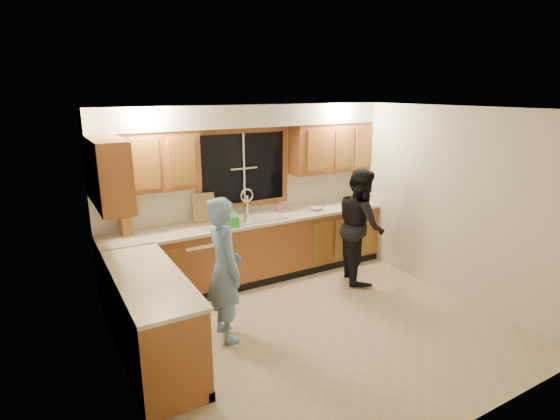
{
  "coord_description": "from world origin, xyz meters",
  "views": [
    {
      "loc": [
        -2.64,
        -3.75,
        2.69
      ],
      "look_at": [
        -0.11,
        0.65,
        1.29
      ],
      "focal_mm": 28.0,
      "sensor_mm": 36.0,
      "label": 1
    }
  ],
  "objects_px": {
    "dish_crate": "(226,220)",
    "bowl": "(317,209)",
    "dishwasher": "(198,264)",
    "woman": "(360,225)",
    "sink": "(253,222)",
    "soap_bottle": "(279,206)",
    "stove": "(166,346)",
    "man": "(224,269)",
    "knife_block": "(125,226)"
  },
  "relations": [
    {
      "from": "dish_crate",
      "to": "bowl",
      "type": "xyz_separation_m",
      "value": [
        1.51,
        0.04,
        -0.05
      ]
    },
    {
      "from": "dish_crate",
      "to": "bowl",
      "type": "relative_size",
      "value": 1.68
    },
    {
      "from": "dishwasher",
      "to": "woman",
      "type": "distance_m",
      "value": 2.34
    },
    {
      "from": "woman",
      "to": "sink",
      "type": "bearing_deg",
      "value": 82.52
    },
    {
      "from": "dish_crate",
      "to": "soap_bottle",
      "type": "bearing_deg",
      "value": 13.4
    },
    {
      "from": "woman",
      "to": "stove",
      "type": "bearing_deg",
      "value": 131.38
    },
    {
      "from": "dishwasher",
      "to": "dish_crate",
      "type": "bearing_deg",
      "value": -15.06
    },
    {
      "from": "stove",
      "to": "soap_bottle",
      "type": "distance_m",
      "value": 3.05
    },
    {
      "from": "dish_crate",
      "to": "bowl",
      "type": "distance_m",
      "value": 1.51
    },
    {
      "from": "soap_bottle",
      "to": "stove",
      "type": "bearing_deg",
      "value": -139.73
    },
    {
      "from": "stove",
      "to": "dishwasher",
      "type": "bearing_deg",
      "value": 62.31
    },
    {
      "from": "man",
      "to": "knife_block",
      "type": "bearing_deg",
      "value": 29.81
    },
    {
      "from": "knife_block",
      "to": "bowl",
      "type": "xyz_separation_m",
      "value": [
        2.76,
        -0.23,
        -0.09
      ]
    },
    {
      "from": "woman",
      "to": "bowl",
      "type": "height_order",
      "value": "woman"
    },
    {
      "from": "man",
      "to": "dish_crate",
      "type": "relative_size",
      "value": 4.95
    },
    {
      "from": "stove",
      "to": "bowl",
      "type": "height_order",
      "value": "bowl"
    },
    {
      "from": "man",
      "to": "knife_block",
      "type": "relative_size",
      "value": 6.9
    },
    {
      "from": "stove",
      "to": "bowl",
      "type": "distance_m",
      "value": 3.37
    },
    {
      "from": "sink",
      "to": "stove",
      "type": "relative_size",
      "value": 0.96
    },
    {
      "from": "knife_block",
      "to": "soap_bottle",
      "type": "bearing_deg",
      "value": -16.91
    },
    {
      "from": "dishwasher",
      "to": "stove",
      "type": "relative_size",
      "value": 0.91
    },
    {
      "from": "bowl",
      "to": "knife_block",
      "type": "bearing_deg",
      "value": 175.31
    },
    {
      "from": "man",
      "to": "sink",
      "type": "bearing_deg",
      "value": -35.99
    },
    {
      "from": "dishwasher",
      "to": "woman",
      "type": "height_order",
      "value": "woman"
    },
    {
      "from": "stove",
      "to": "man",
      "type": "bearing_deg",
      "value": 34.72
    },
    {
      "from": "dishwasher",
      "to": "man",
      "type": "xyz_separation_m",
      "value": [
        -0.13,
        -1.24,
        0.4
      ]
    },
    {
      "from": "dishwasher",
      "to": "man",
      "type": "distance_m",
      "value": 1.31
    },
    {
      "from": "sink",
      "to": "dishwasher",
      "type": "height_order",
      "value": "sink"
    },
    {
      "from": "dishwasher",
      "to": "dish_crate",
      "type": "xyz_separation_m",
      "value": [
        0.38,
        -0.1,
        0.59
      ]
    },
    {
      "from": "soap_bottle",
      "to": "dish_crate",
      "type": "bearing_deg",
      "value": -166.6
    },
    {
      "from": "man",
      "to": "woman",
      "type": "bearing_deg",
      "value": -76.22
    },
    {
      "from": "man",
      "to": "stove",
      "type": "bearing_deg",
      "value": 126.64
    },
    {
      "from": "dishwasher",
      "to": "dish_crate",
      "type": "relative_size",
      "value": 2.51
    },
    {
      "from": "stove",
      "to": "dish_crate",
      "type": "xyz_separation_m",
      "value": [
        1.33,
        1.71,
        0.55
      ]
    },
    {
      "from": "man",
      "to": "soap_bottle",
      "type": "relative_size",
      "value": 8.77
    },
    {
      "from": "man",
      "to": "dish_crate",
      "type": "height_order",
      "value": "man"
    },
    {
      "from": "bowl",
      "to": "stove",
      "type": "bearing_deg",
      "value": -148.44
    },
    {
      "from": "stove",
      "to": "soap_bottle",
      "type": "xyz_separation_m",
      "value": [
        2.29,
        1.94,
        0.56
      ]
    },
    {
      "from": "dish_crate",
      "to": "stove",
      "type": "bearing_deg",
      "value": -127.86
    },
    {
      "from": "soap_bottle",
      "to": "dishwasher",
      "type": "bearing_deg",
      "value": -174.6
    },
    {
      "from": "sink",
      "to": "woman",
      "type": "xyz_separation_m",
      "value": [
        1.32,
        -0.77,
        -0.04
      ]
    },
    {
      "from": "stove",
      "to": "dish_crate",
      "type": "relative_size",
      "value": 2.75
    },
    {
      "from": "stove",
      "to": "knife_block",
      "type": "bearing_deg",
      "value": 87.62
    },
    {
      "from": "man",
      "to": "woman",
      "type": "height_order",
      "value": "woman"
    },
    {
      "from": "stove",
      "to": "knife_block",
      "type": "distance_m",
      "value": 2.06
    },
    {
      "from": "sink",
      "to": "stove",
      "type": "height_order",
      "value": "sink"
    },
    {
      "from": "knife_block",
      "to": "sink",
      "type": "bearing_deg",
      "value": -20.88
    },
    {
      "from": "sink",
      "to": "stove",
      "type": "xyz_separation_m",
      "value": [
        -1.8,
        -1.82,
        -0.41
      ]
    },
    {
      "from": "man",
      "to": "woman",
      "type": "distance_m",
      "value": 2.35
    },
    {
      "from": "stove",
      "to": "bowl",
      "type": "relative_size",
      "value": 4.62
    }
  ]
}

